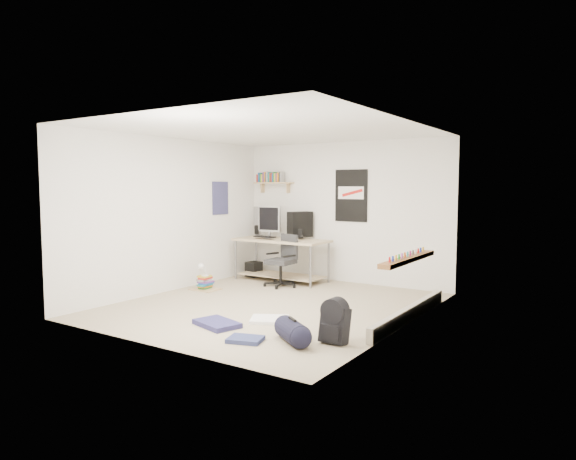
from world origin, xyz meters
The scene contains 26 objects.
floor centered at (0.00, 0.00, -0.01)m, with size 4.00×4.50×0.01m, color gray.
ceiling centered at (0.00, 0.00, 2.50)m, with size 4.00×4.50×0.01m, color white.
back_wall centered at (0.00, 2.25, 1.25)m, with size 4.00×0.01×2.50m, color silver.
left_wall centered at (-2.00, 0.00, 1.25)m, with size 0.01×4.50×2.50m, color silver.
right_wall centered at (2.00, 0.00, 1.25)m, with size 0.01×4.50×2.50m, color silver.
desk centered at (-0.97, 1.69, 0.36)m, with size 1.73×0.76×0.79m, color tan.
monitor_left centered at (-1.71, 2.00, 1.01)m, with size 0.40×0.10×0.44m, color #B6B7BB.
monitor_right centered at (-1.27, 1.75, 1.03)m, with size 0.43×0.11×0.48m, color #A2A1A6.
pc_tower centered at (-0.77, 2.00, 1.02)m, with size 0.21×0.44×0.46m, color black.
keyboard centered at (-1.25, 1.56, 0.80)m, with size 0.42×0.15×0.02m, color black.
speaker_left centered at (-1.74, 2.00, 0.88)m, with size 0.09×0.09×0.17m, color black.
speaker_right centered at (-0.64, 1.82, 0.87)m, with size 0.08×0.08×0.16m, color black.
office_chair centered at (-0.68, 1.24, 0.49)m, with size 0.59×0.59×0.90m, color #27282A.
wall_shelf centered at (-1.45, 2.14, 1.78)m, with size 0.80×0.22×0.24m, color tan.
poster_back_wall centered at (0.15, 2.23, 1.55)m, with size 0.62×0.03×0.92m, color black.
poster_left_wall centered at (-1.99, 1.20, 1.50)m, with size 0.02×0.42×0.60m, color navy.
window centered at (1.95, 0.30, 1.45)m, with size 0.10×1.50×1.26m, color brown.
baseboard_heater centered at (1.96, 0.30, 0.09)m, with size 0.08×2.50×0.18m, color #B7B2A8.
backpack centered at (1.60, -1.08, 0.20)m, with size 0.29×0.23×0.39m, color black.
duffel_bag centered at (1.21, -1.32, 0.14)m, with size 0.25×0.25×0.49m, color black.
tshirt centered at (0.47, -0.72, 0.02)m, with size 0.47×0.40×0.04m, color white.
jeans_a centered at (0.07, -1.27, 0.03)m, with size 0.58×0.37×0.06m, color navy.
jeans_b centered at (0.75, -1.58, 0.03)m, with size 0.38×0.28×0.05m, color navy.
book_stack centered at (-1.58, 0.32, 0.15)m, with size 0.41×0.34×0.28m, color brown.
desk_lamp centered at (-1.56, 0.30, 0.38)m, with size 0.12×0.20×0.20m, color silver.
subwoofer centered at (-1.67, 1.78, 0.14)m, with size 0.25×0.25×0.28m, color black.
Camera 1 is at (4.19, -5.96, 1.71)m, focal length 32.00 mm.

